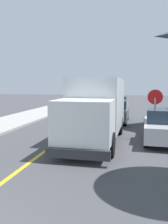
# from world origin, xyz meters

# --- Properties ---
(centre_line_yellow) EXTENTS (0.16, 56.00, 0.01)m
(centre_line_yellow) POSITION_xyz_m (0.00, 10.00, 0.00)
(centre_line_yellow) COLOR gold
(centre_line_yellow) RESTS_ON ground
(box_truck) EXTENTS (2.50, 7.21, 3.20)m
(box_truck) POSITION_xyz_m (1.87, 9.53, 1.77)
(box_truck) COLOR silver
(box_truck) RESTS_ON ground
(parked_car_near) EXTENTS (1.88, 4.43, 1.67)m
(parked_car_near) POSITION_xyz_m (2.37, 15.92, 0.79)
(parked_car_near) COLOR #4C564C
(parked_car_near) RESTS_ON ground
(parked_car_mid) EXTENTS (1.81, 4.41, 1.67)m
(parked_car_mid) POSITION_xyz_m (2.11, 22.01, 0.79)
(parked_car_mid) COLOR #B7B7BC
(parked_car_mid) RESTS_ON ground
(parked_van_across) EXTENTS (1.99, 4.47, 1.67)m
(parked_van_across) POSITION_xyz_m (5.20, 10.09, 0.79)
(parked_van_across) COLOR #B7B7BC
(parked_van_across) RESTS_ON ground
(stop_sign) EXTENTS (0.80, 0.10, 2.65)m
(stop_sign) POSITION_xyz_m (4.81, 10.45, 1.86)
(stop_sign) COLOR gray
(stop_sign) RESTS_ON ground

